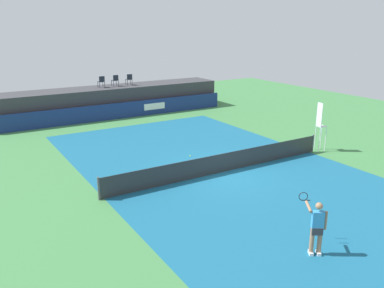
{
  "coord_description": "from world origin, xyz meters",
  "views": [
    {
      "loc": [
        -10.8,
        -14.85,
        6.94
      ],
      "look_at": [
        -0.53,
        2.0,
        1.0
      ],
      "focal_mm": 37.47,
      "sensor_mm": 36.0,
      "label": 1
    }
  ],
  "objects_px": {
    "spectator_chair_left": "(115,80)",
    "umpire_chair": "(320,123)",
    "tennis_ball": "(190,156)",
    "net_post_near": "(99,189)",
    "spectator_chair_center": "(129,79)",
    "tennis_player": "(317,226)",
    "spectator_chair_far_left": "(101,81)",
    "net_post_far": "(313,143)"
  },
  "relations": [
    {
      "from": "spectator_chair_left",
      "to": "umpire_chair",
      "type": "distance_m",
      "value": 16.55
    },
    {
      "from": "umpire_chair",
      "to": "spectator_chair_left",
      "type": "bearing_deg",
      "value": 112.0
    },
    {
      "from": "spectator_chair_left",
      "to": "tennis_ball",
      "type": "bearing_deg",
      "value": -92.8
    },
    {
      "from": "spectator_chair_left",
      "to": "net_post_near",
      "type": "xyz_separation_m",
      "value": [
        -6.69,
        -15.33,
        -2.19
      ]
    },
    {
      "from": "spectator_chair_center",
      "to": "tennis_player",
      "type": "height_order",
      "value": "spectator_chair_center"
    },
    {
      "from": "spectator_chair_center",
      "to": "tennis_player",
      "type": "bearing_deg",
      "value": -98.56
    },
    {
      "from": "spectator_chair_left",
      "to": "spectator_chair_center",
      "type": "xyz_separation_m",
      "value": [
        1.16,
        -0.04,
        0.0
      ]
    },
    {
      "from": "spectator_chair_left",
      "to": "net_post_near",
      "type": "distance_m",
      "value": 16.87
    },
    {
      "from": "net_post_near",
      "to": "spectator_chair_far_left",
      "type": "bearing_deg",
      "value": 70.04
    },
    {
      "from": "spectator_chair_far_left",
      "to": "spectator_chair_center",
      "type": "distance_m",
      "value": 2.34
    },
    {
      "from": "spectator_chair_far_left",
      "to": "net_post_near",
      "type": "xyz_separation_m",
      "value": [
        -5.52,
        -15.18,
        -2.19
      ]
    },
    {
      "from": "spectator_chair_left",
      "to": "tennis_player",
      "type": "xyz_separation_m",
      "value": [
        -2.25,
        -22.73,
        -1.73
      ]
    },
    {
      "from": "spectator_chair_center",
      "to": "net_post_far",
      "type": "relative_size",
      "value": 0.89
    },
    {
      "from": "spectator_chair_center",
      "to": "spectator_chair_left",
      "type": "bearing_deg",
      "value": 178.15
    },
    {
      "from": "umpire_chair",
      "to": "net_post_far",
      "type": "distance_m",
      "value": 1.19
    },
    {
      "from": "net_post_far",
      "to": "net_post_near",
      "type": "bearing_deg",
      "value": 180.0
    },
    {
      "from": "net_post_near",
      "to": "tennis_player",
      "type": "bearing_deg",
      "value": -59.07
    },
    {
      "from": "spectator_chair_far_left",
      "to": "umpire_chair",
      "type": "xyz_separation_m",
      "value": [
        7.36,
        -15.16,
        -1.11
      ]
    },
    {
      "from": "spectator_chair_far_left",
      "to": "tennis_player",
      "type": "relative_size",
      "value": 0.5
    },
    {
      "from": "spectator_chair_center",
      "to": "tennis_player",
      "type": "xyz_separation_m",
      "value": [
        -3.42,
        -22.7,
        -1.73
      ]
    },
    {
      "from": "tennis_player",
      "to": "tennis_ball",
      "type": "height_order",
      "value": "tennis_player"
    },
    {
      "from": "spectator_chair_far_left",
      "to": "tennis_ball",
      "type": "relative_size",
      "value": 13.06
    },
    {
      "from": "tennis_ball",
      "to": "tennis_player",
      "type": "bearing_deg",
      "value": -99.09
    },
    {
      "from": "umpire_chair",
      "to": "net_post_near",
      "type": "xyz_separation_m",
      "value": [
        -12.88,
        -0.02,
        -1.09
      ]
    },
    {
      "from": "spectator_chair_far_left",
      "to": "net_post_far",
      "type": "distance_m",
      "value": 16.82
    },
    {
      "from": "spectator_chair_far_left",
      "to": "net_post_far",
      "type": "height_order",
      "value": "spectator_chair_far_left"
    },
    {
      "from": "tennis_ball",
      "to": "spectator_chair_left",
      "type": "bearing_deg",
      "value": 87.2
    },
    {
      "from": "spectator_chair_center",
      "to": "net_post_near",
      "type": "bearing_deg",
      "value": -117.18
    },
    {
      "from": "tennis_ball",
      "to": "spectator_chair_far_left",
      "type": "bearing_deg",
      "value": 92.64
    },
    {
      "from": "spectator_chair_far_left",
      "to": "net_post_near",
      "type": "distance_m",
      "value": 16.3
    },
    {
      "from": "spectator_chair_center",
      "to": "net_post_far",
      "type": "bearing_deg",
      "value": -73.44
    },
    {
      "from": "spectator_chair_center",
      "to": "net_post_far",
      "type": "xyz_separation_m",
      "value": [
        4.55,
        -15.29,
        -2.19
      ]
    },
    {
      "from": "net_post_far",
      "to": "tennis_player",
      "type": "distance_m",
      "value": 10.88
    },
    {
      "from": "spectator_chair_center",
      "to": "umpire_chair",
      "type": "xyz_separation_m",
      "value": [
        5.02,
        -15.27,
        -1.11
      ]
    },
    {
      "from": "umpire_chair",
      "to": "tennis_ball",
      "type": "distance_m",
      "value": 7.53
    },
    {
      "from": "spectator_chair_center",
      "to": "umpire_chair",
      "type": "distance_m",
      "value": 16.11
    },
    {
      "from": "umpire_chair",
      "to": "tennis_player",
      "type": "height_order",
      "value": "umpire_chair"
    },
    {
      "from": "spectator_chair_left",
      "to": "tennis_player",
      "type": "distance_m",
      "value": 22.91
    },
    {
      "from": "spectator_chair_far_left",
      "to": "spectator_chair_center",
      "type": "height_order",
      "value": "same"
    },
    {
      "from": "spectator_chair_far_left",
      "to": "spectator_chair_left",
      "type": "height_order",
      "value": "same"
    },
    {
      "from": "spectator_chair_far_left",
      "to": "spectator_chair_left",
      "type": "bearing_deg",
      "value": 7.02
    },
    {
      "from": "umpire_chair",
      "to": "net_post_near",
      "type": "height_order",
      "value": "umpire_chair"
    }
  ]
}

